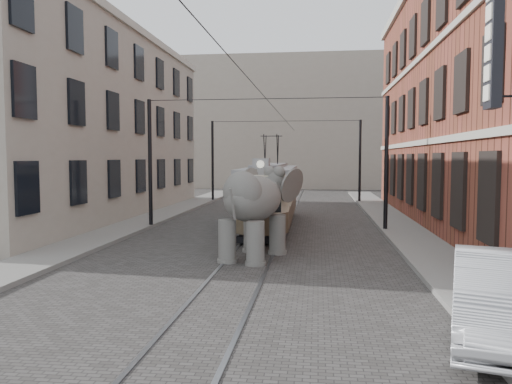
# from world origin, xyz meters

# --- Properties ---
(ground) EXTENTS (120.00, 120.00, 0.00)m
(ground) POSITION_xyz_m (0.00, 0.00, 0.00)
(ground) COLOR #423F3D
(tram_rails) EXTENTS (1.54, 80.00, 0.02)m
(tram_rails) POSITION_xyz_m (0.00, 0.00, 0.01)
(tram_rails) COLOR slate
(tram_rails) RESTS_ON ground
(sidewalk_right) EXTENTS (2.00, 60.00, 0.15)m
(sidewalk_right) POSITION_xyz_m (6.00, 0.00, 0.07)
(sidewalk_right) COLOR slate
(sidewalk_right) RESTS_ON ground
(sidewalk_left) EXTENTS (2.00, 60.00, 0.15)m
(sidewalk_left) POSITION_xyz_m (-6.50, 0.00, 0.07)
(sidewalk_left) COLOR slate
(sidewalk_left) RESTS_ON ground
(brick_building) EXTENTS (8.00, 26.00, 12.00)m
(brick_building) POSITION_xyz_m (11.00, 9.00, 6.00)
(brick_building) COLOR brown
(brick_building) RESTS_ON ground
(stucco_building) EXTENTS (7.00, 24.00, 10.00)m
(stucco_building) POSITION_xyz_m (-11.00, 10.00, 5.00)
(stucco_building) COLOR gray
(stucco_building) RESTS_ON ground
(distant_block) EXTENTS (28.00, 10.00, 14.00)m
(distant_block) POSITION_xyz_m (0.00, 40.00, 7.00)
(distant_block) COLOR gray
(distant_block) RESTS_ON ground
(catenary) EXTENTS (11.00, 30.20, 6.00)m
(catenary) POSITION_xyz_m (-0.20, 5.00, 3.00)
(catenary) COLOR black
(catenary) RESTS_ON ground
(tram) EXTENTS (2.46, 11.05, 4.37)m
(tram) POSITION_xyz_m (-0.02, 7.26, 2.19)
(tram) COLOR beige
(tram) RESTS_ON ground
(elephant) EXTENTS (3.99, 5.51, 3.03)m
(elephant) POSITION_xyz_m (0.11, -0.44, 1.51)
(elephant) COLOR #5D5B56
(elephant) RESTS_ON ground
(parked_car) EXTENTS (2.84, 5.00, 1.56)m
(parked_car) POSITION_xyz_m (5.55, -7.14, 0.78)
(parked_car) COLOR #A6A7AB
(parked_car) RESTS_ON ground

